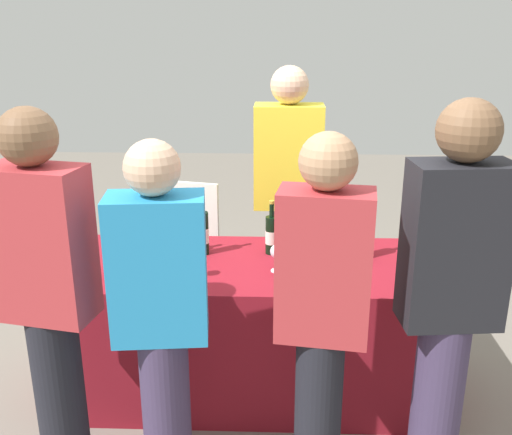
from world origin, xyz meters
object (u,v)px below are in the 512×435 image
wine_glass_1 (195,258)px  guest_1 (161,318)px  wine_bottle_2 (271,234)px  server_pouring (288,194)px  guest_2 (322,315)px  wine_bottle_3 (312,235)px  menu_board (183,246)px  wine_bottle_0 (174,234)px  wine_bottle_4 (331,229)px  wine_glass_0 (114,255)px  guest_3 (449,298)px  wine_bottle_5 (363,237)px  guest_0 (48,295)px  wine_bottle_1 (203,233)px  wine_glass_2 (278,253)px

wine_glass_1 → guest_1: 0.60m
wine_bottle_2 → wine_glass_1: bearing=-138.8°
wine_bottle_2 → server_pouring: (0.09, 0.55, 0.07)m
server_pouring → guest_2: bearing=94.8°
wine_bottle_3 → menu_board: 1.24m
wine_bottle_0 → wine_bottle_4: wine_bottle_4 is taller
guest_2 → menu_board: (-0.82, 1.72, -0.41)m
wine_bottle_4 → wine_glass_0: wine_bottle_4 is taller
guest_1 → guest_3: guest_3 is taller
wine_bottle_2 → wine_bottle_5: 0.48m
guest_3 → guest_0: bearing=173.6°
wine_bottle_1 → wine_bottle_3: 0.58m
wine_bottle_5 → guest_1: size_ratio=0.20×
wine_glass_1 → wine_glass_2: bearing=12.1°
wine_bottle_5 → guest_0: size_ratio=0.19×
guest_1 → menu_board: bearing=90.6°
wine_bottle_2 → wine_bottle_3: wine_bottle_3 is taller
wine_glass_0 → guest_1: size_ratio=0.10×
wine_bottle_3 → wine_glass_2: size_ratio=2.27×
wine_bottle_0 → server_pouring: size_ratio=0.18×
wine_bottle_1 → guest_0: size_ratio=0.20×
wine_bottle_2 → wine_bottle_3: bearing=-10.8°
guest_0 → guest_1: bearing=4.4°
wine_glass_2 → guest_1: 0.82m
wine_glass_0 → guest_1: guest_1 is taller
wine_bottle_4 → guest_3: 1.02m
wine_glass_2 → menu_board: 1.28m
guest_3 → menu_board: bearing=122.4°
wine_bottle_4 → wine_glass_1: 0.79m
wine_bottle_2 → wine_bottle_4: 0.33m
wine_glass_1 → wine_bottle_0: bearing=116.9°
wine_bottle_0 → wine_bottle_2: (0.52, 0.03, -0.01)m
wine_bottle_1 → server_pouring: size_ratio=0.20×
wine_glass_2 → guest_3: (0.65, -0.66, 0.09)m
wine_bottle_4 → guest_3: bearing=-69.1°
wine_bottle_5 → wine_glass_1: (-0.85, -0.28, -0.01)m
wine_bottle_5 → menu_board: size_ratio=0.33×
guest_2 → guest_3: size_ratio=0.93×
wine_bottle_3 → wine_glass_2: bearing=-132.9°
wine_glass_1 → wine_glass_2: wine_glass_2 is taller
wine_bottle_0 → guest_3: size_ratio=0.18×
wine_bottle_3 → server_pouring: size_ratio=0.19×
menu_board → guest_2: bearing=-51.4°
wine_glass_1 → guest_1: guest_1 is taller
wine_bottle_3 → wine_glass_1: (-0.59, -0.28, -0.02)m
wine_bottle_2 → wine_glass_1: size_ratio=2.10×
wine_glass_1 → menu_board: (-0.25, 1.12, -0.39)m
wine_bottle_3 → wine_glass_2: 0.27m
wine_bottle_1 → menu_board: size_ratio=0.36×
wine_bottle_1 → guest_3: guest_3 is taller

